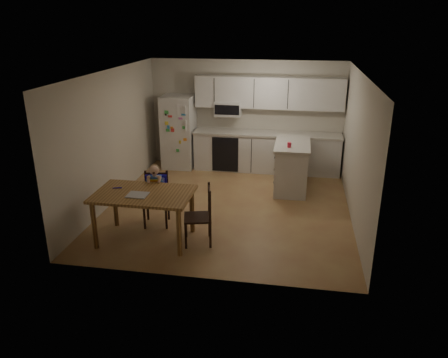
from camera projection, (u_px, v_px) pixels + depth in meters
name	position (u px, v px, depth m)	size (l,w,h in m)	color
room	(233.00, 136.00, 8.35)	(4.52, 5.01, 2.51)	#99633D
refrigerator	(179.00, 132.00, 10.29)	(0.72, 0.70, 1.70)	silver
kitchen_run	(266.00, 134.00, 10.03)	(3.37, 0.62, 2.15)	silver
kitchen_island	(291.00, 166.00, 9.03)	(0.70, 1.34, 0.99)	silver
red_cup	(289.00, 145.00, 8.54)	(0.08, 0.08, 0.10)	red
dining_table	(144.00, 199.00, 6.84)	(1.52, 0.98, 0.81)	brown
napkin	(137.00, 195.00, 6.71)	(0.31, 0.27, 0.01)	#AEAEB3
toddler_spoon	(116.00, 188.00, 6.98)	(0.02, 0.02, 0.12)	#2317BB
chair_booster	(156.00, 188.00, 7.43)	(0.47, 0.47, 1.08)	black
chair_side	(204.00, 211.00, 6.82)	(0.51, 0.51, 0.95)	black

